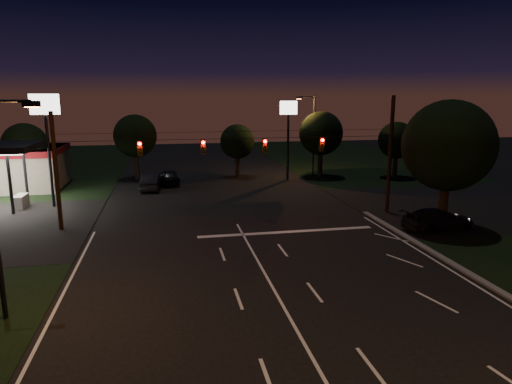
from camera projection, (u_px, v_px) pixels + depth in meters
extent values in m
plane|color=black|center=(288.00, 316.00, 19.04)|extent=(140.00, 140.00, 0.00)
cube|color=black|center=(469.00, 205.00, 38.17)|extent=(20.00, 16.00, 0.02)
cube|color=silver|center=(287.00, 232.00, 30.64)|extent=(12.00, 0.50, 0.01)
cylinder|color=black|center=(386.00, 212.00, 35.69)|extent=(0.30, 0.30, 9.00)
cylinder|color=black|center=(62.00, 230.00, 31.16)|extent=(0.28, 0.28, 8.00)
cylinder|color=black|center=(234.00, 139.00, 32.17)|extent=(24.00, 0.03, 0.03)
cylinder|color=black|center=(234.00, 131.00, 32.07)|extent=(24.00, 0.02, 0.02)
cube|color=#3F3307|center=(140.00, 148.00, 31.06)|extent=(0.32, 0.26, 1.00)
sphere|color=#FF0705|center=(140.00, 144.00, 30.84)|extent=(0.22, 0.22, 0.22)
sphere|color=black|center=(140.00, 149.00, 30.91)|extent=(0.20, 0.20, 0.20)
sphere|color=black|center=(140.00, 154.00, 30.98)|extent=(0.20, 0.20, 0.20)
cube|color=#3F3307|center=(203.00, 147.00, 31.87)|extent=(0.32, 0.26, 1.00)
sphere|color=#FF0705|center=(203.00, 143.00, 31.65)|extent=(0.22, 0.22, 0.22)
sphere|color=black|center=(203.00, 147.00, 31.72)|extent=(0.20, 0.20, 0.20)
sphere|color=black|center=(203.00, 152.00, 31.79)|extent=(0.20, 0.20, 0.20)
cube|color=#3F3307|center=(265.00, 146.00, 32.70)|extent=(0.32, 0.26, 1.00)
sphere|color=#FF0705|center=(265.00, 141.00, 32.48)|extent=(0.22, 0.22, 0.22)
sphere|color=black|center=(265.00, 146.00, 32.55)|extent=(0.20, 0.20, 0.20)
sphere|color=black|center=(265.00, 151.00, 32.62)|extent=(0.20, 0.20, 0.20)
cube|color=#3F3307|center=(322.00, 144.00, 33.52)|extent=(0.32, 0.26, 1.00)
sphere|color=#FF0705|center=(323.00, 140.00, 33.29)|extent=(0.22, 0.22, 0.22)
sphere|color=black|center=(322.00, 145.00, 33.36)|extent=(0.20, 0.20, 0.20)
sphere|color=black|center=(322.00, 149.00, 33.43)|extent=(0.20, 0.20, 0.20)
cube|color=gray|center=(21.00, 202.00, 36.91)|extent=(0.80, 2.00, 1.10)
cylinder|color=black|center=(10.00, 184.00, 34.61)|extent=(0.24, 0.24, 4.80)
cylinder|color=black|center=(26.00, 175.00, 38.45)|extent=(0.24, 0.24, 4.80)
cylinder|color=black|center=(50.00, 162.00, 36.72)|extent=(0.24, 0.24, 7.50)
cube|color=white|center=(44.00, 104.00, 35.77)|extent=(2.20, 0.30, 1.60)
cylinder|color=black|center=(288.00, 148.00, 48.60)|extent=(0.24, 0.24, 7.00)
cube|color=white|center=(289.00, 108.00, 47.72)|extent=(1.80, 0.30, 1.40)
cylinder|color=black|center=(5.00, 101.00, 17.11)|extent=(1.80, 0.12, 0.12)
cube|color=black|center=(31.00, 104.00, 17.30)|extent=(0.60, 0.35, 0.22)
cube|color=orange|center=(32.00, 107.00, 17.33)|extent=(0.45, 0.25, 0.04)
cylinder|color=black|center=(314.00, 136.00, 50.97)|extent=(0.20, 0.20, 9.00)
cylinder|color=black|center=(307.00, 97.00, 49.90)|extent=(1.80, 0.12, 0.12)
cube|color=black|center=(299.00, 98.00, 49.75)|extent=(0.60, 0.35, 0.22)
cube|color=orange|center=(299.00, 99.00, 49.78)|extent=(0.45, 0.25, 0.04)
cylinder|color=black|center=(443.00, 201.00, 30.76)|extent=(0.60, 0.60, 4.00)
sphere|color=black|center=(448.00, 146.00, 29.98)|extent=(6.00, 6.00, 6.00)
sphere|color=black|center=(452.00, 147.00, 30.56)|extent=(4.50, 4.50, 4.50)
sphere|color=black|center=(437.00, 147.00, 30.18)|extent=(4.20, 4.20, 4.20)
cylinder|color=black|center=(28.00, 174.00, 44.11)|extent=(0.49, 0.49, 3.00)
sphere|color=black|center=(25.00, 145.00, 43.52)|extent=(4.20, 4.20, 4.20)
sphere|color=black|center=(31.00, 146.00, 43.93)|extent=(3.15, 3.15, 3.15)
sphere|color=black|center=(21.00, 146.00, 43.66)|extent=(2.94, 2.94, 2.94)
cylinder|color=black|center=(137.00, 164.00, 49.81)|extent=(0.52, 0.52, 3.25)
sphere|color=black|center=(135.00, 136.00, 49.17)|extent=(4.60, 4.60, 4.60)
sphere|color=black|center=(140.00, 137.00, 49.62)|extent=(3.45, 3.45, 3.45)
sphere|color=black|center=(131.00, 137.00, 49.33)|extent=(3.22, 3.22, 3.22)
cylinder|color=black|center=(237.00, 165.00, 50.98)|extent=(0.47, 0.47, 2.75)
sphere|color=black|center=(237.00, 142.00, 50.44)|extent=(3.80, 3.80, 3.80)
sphere|color=black|center=(240.00, 142.00, 50.81)|extent=(2.85, 2.85, 2.85)
sphere|color=black|center=(234.00, 142.00, 50.57)|extent=(2.66, 2.66, 2.66)
cylinder|color=black|center=(320.00, 162.00, 50.69)|extent=(0.53, 0.53, 3.40)
sphere|color=black|center=(321.00, 133.00, 50.02)|extent=(4.80, 4.80, 4.80)
sphere|color=black|center=(324.00, 134.00, 50.49)|extent=(3.60, 3.60, 3.60)
sphere|color=black|center=(316.00, 134.00, 50.19)|extent=(3.36, 3.36, 3.36)
cylinder|color=black|center=(395.00, 165.00, 50.34)|extent=(0.48, 0.48, 2.90)
sphere|color=black|center=(397.00, 140.00, 49.77)|extent=(4.00, 4.00, 4.00)
sphere|color=black|center=(399.00, 141.00, 50.15)|extent=(3.00, 3.00, 3.00)
sphere|color=black|center=(392.00, 141.00, 49.90)|extent=(2.80, 2.80, 2.80)
imported|color=black|center=(169.00, 177.00, 46.83)|extent=(2.41, 4.73, 1.54)
imported|color=black|center=(151.00, 182.00, 44.14)|extent=(2.07, 4.88, 1.57)
imported|color=black|center=(438.00, 219.00, 30.97)|extent=(5.30, 2.64, 1.48)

